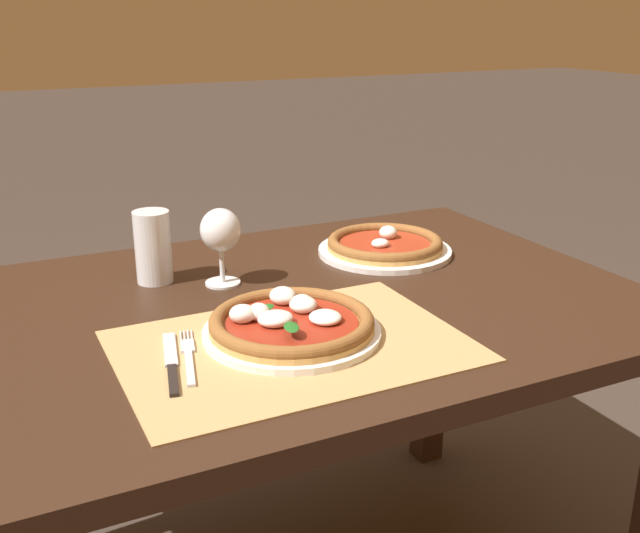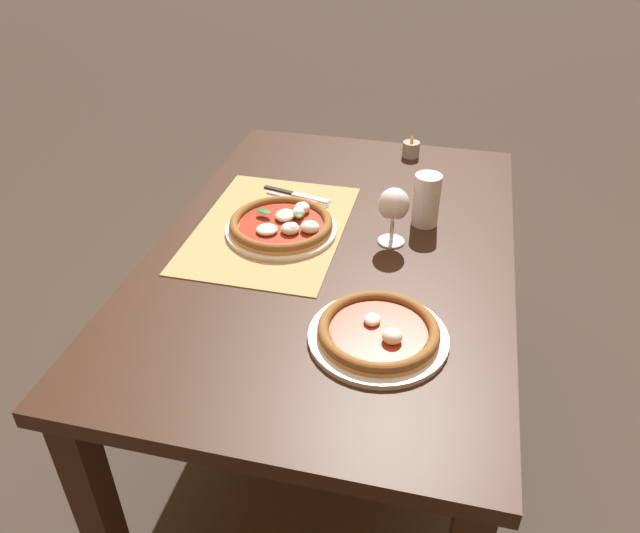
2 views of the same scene
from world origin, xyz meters
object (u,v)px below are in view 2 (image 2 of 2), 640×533
object	(u,v)px
pizza_far	(378,333)
fork	(297,199)
knife	(297,194)
wine_glass	(394,207)
pizza_near	(282,225)
pint_glass	(426,201)
votive_candle	(411,150)

from	to	relation	value
pizza_far	fork	xyz separation A→B (m)	(-0.55, -0.32, -0.01)
knife	wine_glass	bearing A→B (deg)	58.50
pizza_near	pint_glass	size ratio (longest dim) A/B	2.05
pint_glass	votive_candle	world-z (taller)	pint_glass
votive_candle	pint_glass	bearing A→B (deg)	11.43
votive_candle	pizza_near	bearing A→B (deg)	-26.10
wine_glass	knife	distance (m)	0.37
pizza_far	votive_candle	distance (m)	0.94
pizza_near	wine_glass	size ratio (longest dim) A/B	1.92
pizza_far	knife	distance (m)	0.67
pizza_near	fork	size ratio (longest dim) A/B	1.50
votive_candle	wine_glass	bearing A→B (deg)	1.30
knife	pizza_far	bearing A→B (deg)	30.12
pizza_far	fork	distance (m)	0.64
fork	knife	world-z (taller)	knife
pizza_far	pint_glass	distance (m)	0.51
pizza_near	pizza_far	xyz separation A→B (m)	(0.37, 0.32, -0.00)
pint_glass	knife	distance (m)	0.39
knife	fork	bearing A→B (deg)	19.36
pizza_near	fork	xyz separation A→B (m)	(-0.18, -0.01, -0.02)
pint_glass	knife	size ratio (longest dim) A/B	0.68
wine_glass	fork	bearing A→B (deg)	-118.06
pizza_far	pizza_near	bearing A→B (deg)	-139.28
fork	votive_candle	xyz separation A→B (m)	(-0.39, 0.28, 0.02)
pizza_far	wine_glass	world-z (taller)	wine_glass
pizza_near	fork	bearing A→B (deg)	-177.73
wine_glass	pint_glass	xyz separation A→B (m)	(-0.12, 0.07, -0.04)
pint_glass	votive_candle	distance (m)	0.44
wine_glass	votive_candle	xyz separation A→B (m)	(-0.55, -0.01, -0.08)
wine_glass	votive_candle	world-z (taller)	wine_glass
pint_glass	fork	bearing A→B (deg)	-96.41
fork	knife	size ratio (longest dim) A/B	0.93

